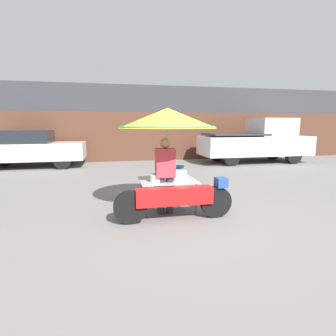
{
  "coord_description": "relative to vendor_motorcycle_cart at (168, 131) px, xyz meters",
  "views": [
    {
      "loc": [
        -1.32,
        -4.75,
        1.77
      ],
      "look_at": [
        -0.22,
        0.4,
        0.9
      ],
      "focal_mm": 28.0,
      "sensor_mm": 36.0,
      "label": 1
    }
  ],
  "objects": [
    {
      "name": "vendor_person",
      "position": [
        -0.1,
        -0.17,
        -0.8
      ],
      "size": [
        0.38,
        0.22,
        1.52
      ],
      "color": "#2D2D33",
      "rests_on": "ground"
    },
    {
      "name": "pickup_truck",
      "position": [
        5.62,
        6.12,
        -0.66
      ],
      "size": [
        5.12,
        1.9,
        2.07
      ],
      "color": "black",
      "rests_on": "ground"
    },
    {
      "name": "shopfront_building",
      "position": [
        0.22,
        8.83,
        0.18
      ],
      "size": [
        28.0,
        2.06,
        3.67
      ],
      "color": "#38383D",
      "rests_on": "ground"
    },
    {
      "name": "parked_car",
      "position": [
        -4.44,
        6.64,
        -0.85
      ],
      "size": [
        4.23,
        1.67,
        1.55
      ],
      "color": "black",
      "rests_on": "ground"
    },
    {
      "name": "vendor_motorcycle_cart",
      "position": [
        0.0,
        0.0,
        0.0
      ],
      "size": [
        2.24,
        1.96,
        2.1
      ],
      "color": "black",
      "rests_on": "ground"
    },
    {
      "name": "ground_plane",
      "position": [
        0.22,
        -0.39,
        -1.65
      ],
      "size": [
        36.0,
        36.0,
        0.0
      ],
      "primitive_type": "plane",
      "color": "slate"
    }
  ]
}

